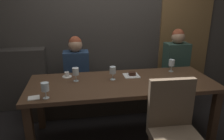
# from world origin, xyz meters

# --- Properties ---
(ground) EXTENTS (9.00, 9.00, 0.00)m
(ground) POSITION_xyz_m (0.00, 0.00, 0.00)
(ground) COLOR black
(back_wall_tiled) EXTENTS (6.00, 0.12, 3.00)m
(back_wall_tiled) POSITION_xyz_m (0.00, 1.22, 1.50)
(back_wall_tiled) COLOR #423D38
(back_wall_tiled) RESTS_ON ground
(arched_door) EXTENTS (0.90, 0.05, 2.55)m
(arched_door) POSITION_xyz_m (1.35, 1.15, 1.36)
(arched_door) COLOR olive
(arched_door) RESTS_ON ground
(back_counter) EXTENTS (1.10, 0.28, 0.95)m
(back_counter) POSITION_xyz_m (-1.55, 1.04, 0.47)
(back_counter) COLOR #38342F
(back_counter) RESTS_ON ground
(dining_table) EXTENTS (2.20, 0.84, 0.74)m
(dining_table) POSITION_xyz_m (0.00, 0.00, 0.65)
(dining_table) COLOR #412B1C
(dining_table) RESTS_ON ground
(banquette_bench) EXTENTS (2.50, 0.44, 0.45)m
(banquette_bench) POSITION_xyz_m (0.00, 0.70, 0.23)
(banquette_bench) COLOR #312A23
(banquette_bench) RESTS_ON ground
(chair_near_side) EXTENTS (0.46, 0.46, 0.98)m
(chair_near_side) POSITION_xyz_m (0.34, -0.72, 0.56)
(chair_near_side) COLOR #4C3321
(chair_near_side) RESTS_ON ground
(diner_redhead) EXTENTS (0.36, 0.24, 0.72)m
(diner_redhead) POSITION_xyz_m (-0.53, 0.73, 0.79)
(diner_redhead) COLOR navy
(diner_redhead) RESTS_ON banquette_bench
(diner_bearded) EXTENTS (0.36, 0.24, 0.79)m
(diner_bearded) POSITION_xyz_m (1.01, 0.71, 0.83)
(diner_bearded) COLOR #2D473D
(diner_bearded) RESTS_ON banquette_bench
(wine_glass_end_left) EXTENTS (0.08, 0.08, 0.16)m
(wine_glass_end_left) POSITION_xyz_m (-0.10, 0.08, 0.86)
(wine_glass_end_left) COLOR silver
(wine_glass_end_left) RESTS_ON dining_table
(wine_glass_center_front) EXTENTS (0.08, 0.08, 0.16)m
(wine_glass_center_front) POSITION_xyz_m (-0.54, 0.11, 0.85)
(wine_glass_center_front) COLOR silver
(wine_glass_center_front) RESTS_ON dining_table
(wine_glass_near_right) EXTENTS (0.08, 0.08, 0.16)m
(wine_glass_near_right) POSITION_xyz_m (-0.84, -0.31, 0.85)
(wine_glass_near_right) COLOR silver
(wine_glass_near_right) RESTS_ON dining_table
(wine_glass_far_right) EXTENTS (0.08, 0.08, 0.16)m
(wine_glass_far_right) POSITION_xyz_m (0.73, 0.26, 0.85)
(wine_glass_far_right) COLOR silver
(wine_glass_far_right) RESTS_ON dining_table
(espresso_cup) EXTENTS (0.12, 0.12, 0.06)m
(espresso_cup) POSITION_xyz_m (-0.65, 0.27, 0.77)
(espresso_cup) COLOR white
(espresso_cup) RESTS_ON dining_table
(dessert_plate) EXTENTS (0.19, 0.19, 0.05)m
(dessert_plate) POSITION_xyz_m (0.16, 0.17, 0.75)
(dessert_plate) COLOR white
(dessert_plate) RESTS_ON dining_table
(folded_napkin) EXTENTS (0.12, 0.12, 0.01)m
(folded_napkin) POSITION_xyz_m (-0.96, -0.30, 0.74)
(folded_napkin) COLOR silver
(folded_napkin) RESTS_ON dining_table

